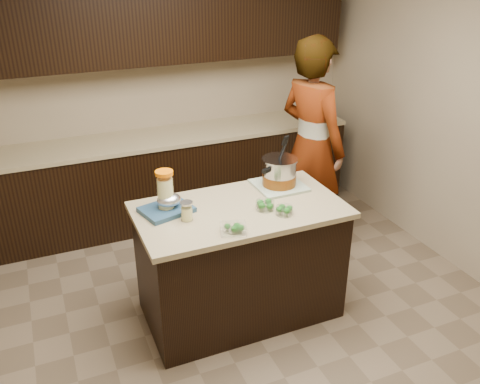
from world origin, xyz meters
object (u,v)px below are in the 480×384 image
(island, at_px, (240,261))
(stock_pot, at_px, (279,174))
(person, at_px, (311,146))
(lemonade_pitcher, at_px, (166,193))

(island, bearing_deg, stock_pot, 26.22)
(stock_pot, xyz_separation_m, person, (0.59, 0.53, -0.05))
(island, bearing_deg, person, 36.23)
(lemonade_pitcher, height_order, person, person)
(island, relative_size, stock_pot, 3.81)
(island, xyz_separation_m, stock_pot, (0.41, 0.20, 0.56))
(island, distance_m, stock_pot, 0.72)
(island, relative_size, lemonade_pitcher, 4.91)
(island, xyz_separation_m, person, (1.00, 0.73, 0.51))
(lemonade_pitcher, distance_m, person, 1.60)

